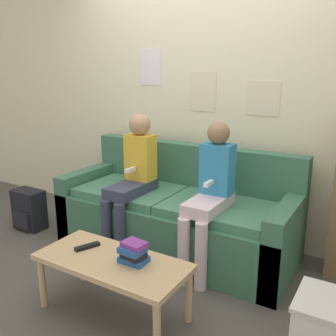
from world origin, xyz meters
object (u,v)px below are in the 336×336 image
Objects in this scene: person_left at (133,175)px; person_right at (210,191)px; tv_remote at (87,246)px; coffee_table at (112,266)px; storage_box at (331,333)px; backpack at (29,210)px; couch at (176,216)px.

person_left reaches higher than person_right.
coffee_table is at bearing 15.65° from tv_remote.
tv_remote is 0.45× the size of storage_box.
person_left is 1.01× the size of person_right.
person_left is at bearing 10.30° from backpack.
storage_box is at bearing -18.48° from person_left.
backpack is (-1.33, 0.58, -0.20)m from tv_remote.
storage_box is (1.26, 0.26, -0.15)m from coffee_table.
coffee_table is (0.12, -1.01, 0.04)m from couch.
person_left is 0.86m from tv_remote.
person_right is (0.40, -0.19, 0.35)m from couch.
person_right reaches higher than storage_box.
person_right reaches higher than coffee_table.
couch is at bearing 96.70° from coffee_table.
tv_remote is 1.47m from backpack.
person_left is 3.07× the size of storage_box.
coffee_table is 0.85× the size of person_right.
person_right reaches higher than couch.
person_left reaches higher than backpack.
couch is 5.31× the size of storage_box.
backpack is at bearing 158.48° from coffee_table.
storage_box is 0.97× the size of backpack.
storage_box is (1.38, -0.75, -0.11)m from couch.
coffee_table is at bearing -83.30° from couch.
person_right is (0.72, -0.00, -0.01)m from person_left.
person_right is at bearing -0.31° from person_left.
coffee_table is 0.99m from person_left.
person_left is 1.86m from storage_box.
couch is 1.73× the size of person_left.
coffee_table is 5.71× the size of tv_remote.
person_left is at bearing 179.69° from person_right.
backpack is (-1.13, -0.21, -0.47)m from person_left.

